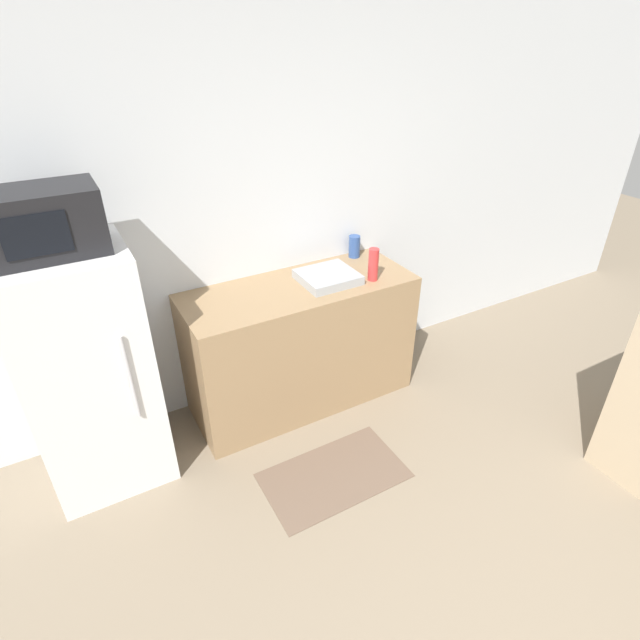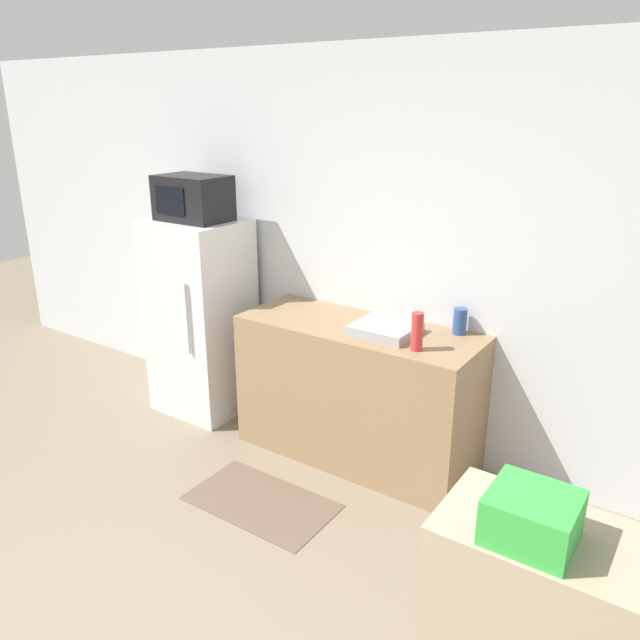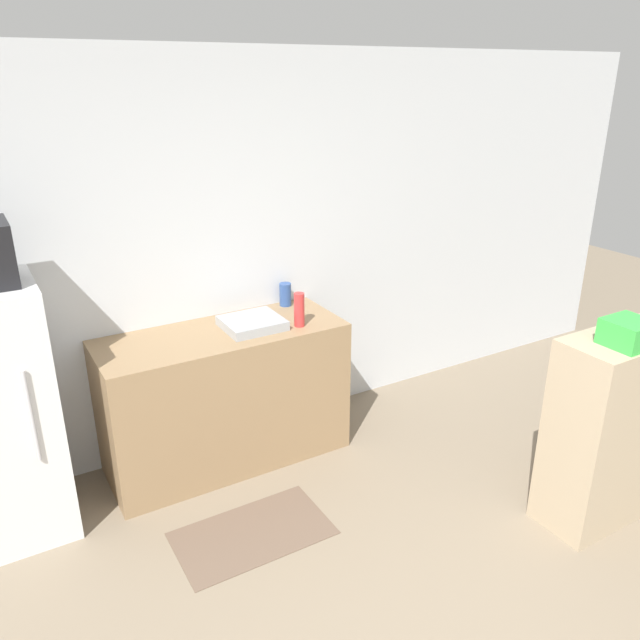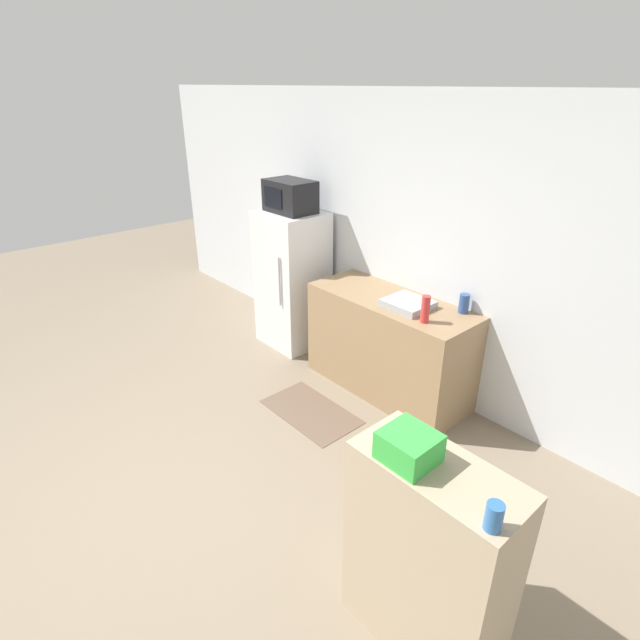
# 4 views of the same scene
# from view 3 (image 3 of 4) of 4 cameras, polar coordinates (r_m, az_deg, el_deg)

# --- Properties ---
(wall_back) EXTENTS (8.00, 0.06, 2.60)m
(wall_back) POSITION_cam_3_polar(r_m,az_deg,el_deg) (4.10, -12.30, 5.10)
(wall_back) COLOR silver
(wall_back) RESTS_ON ground_plane
(counter) EXTENTS (1.56, 0.60, 0.92)m
(counter) POSITION_cam_3_polar(r_m,az_deg,el_deg) (4.16, -8.64, -6.97)
(counter) COLOR #937551
(counter) RESTS_ON ground_plane
(sink_basin) EXTENTS (0.37, 0.34, 0.06)m
(sink_basin) POSITION_cam_3_polar(r_m,az_deg,el_deg) (4.00, -6.22, -0.28)
(sink_basin) COLOR #9EA3A8
(sink_basin) RESTS_ON counter
(bottle_tall) EXTENTS (0.07, 0.07, 0.22)m
(bottle_tall) POSITION_cam_3_polar(r_m,az_deg,el_deg) (3.97, -1.91, 0.95)
(bottle_tall) COLOR red
(bottle_tall) RESTS_ON counter
(bottle_short) EXTENTS (0.08, 0.08, 0.16)m
(bottle_short) POSITION_cam_3_polar(r_m,az_deg,el_deg) (4.34, -3.19, 2.35)
(bottle_short) COLOR #2D4C8C
(bottle_short) RESTS_ON counter
(shelf_cabinet) EXTENTS (0.78, 0.37, 1.13)m
(shelf_cabinet) POSITION_cam_3_polar(r_m,az_deg,el_deg) (3.94, 25.16, -8.93)
(shelf_cabinet) COLOR tan
(shelf_cabinet) RESTS_ON ground_plane
(basket) EXTENTS (0.23, 0.22, 0.14)m
(basket) POSITION_cam_3_polar(r_m,az_deg,el_deg) (3.55, 26.38, -1.05)
(basket) COLOR green
(basket) RESTS_ON shelf_cabinet
(kitchen_rug) EXTENTS (0.87, 0.50, 0.01)m
(kitchen_rug) POSITION_cam_3_polar(r_m,az_deg,el_deg) (3.76, -6.17, -18.79)
(kitchen_rug) COLOR brown
(kitchen_rug) RESTS_ON ground_plane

